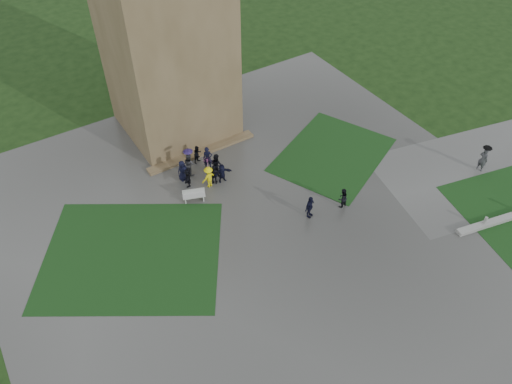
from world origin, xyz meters
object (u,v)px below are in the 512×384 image
pedestrian_mid (310,207)px  pedestrian_near (342,198)px  pedestrian_path (484,157)px  tower (164,22)px  bench (194,195)px

pedestrian_mid → pedestrian_near: bearing=-31.6°
pedestrian_path → tower: bearing=134.1°
tower → pedestrian_mid: tower is taller
pedestrian_near → pedestrian_path: 11.57m
pedestrian_near → pedestrian_mid: bearing=-17.8°
tower → bench: tower is taller
pedestrian_mid → bench: bearing=114.9°
bench → pedestrian_mid: pedestrian_mid is taller
bench → pedestrian_path: pedestrian_path is taller
bench → pedestrian_mid: (5.89, -5.56, 0.41)m
pedestrian_near → tower: bearing=-77.5°
pedestrian_path → pedestrian_near: bearing=167.3°
tower → bench: (-2.89, -8.73, -8.51)m
pedestrian_mid → pedestrian_path: pedestrian_path is taller
bench → tower: bearing=92.0°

